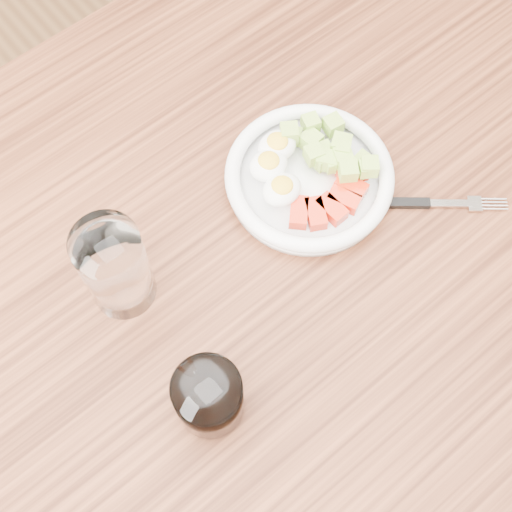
# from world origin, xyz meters

# --- Properties ---
(ground) EXTENTS (4.00, 4.00, 0.00)m
(ground) POSITION_xyz_m (0.00, 0.00, 0.00)
(ground) COLOR brown
(ground) RESTS_ON ground
(dining_table) EXTENTS (1.50, 0.90, 0.77)m
(dining_table) POSITION_xyz_m (0.00, 0.00, 0.67)
(dining_table) COLOR brown
(dining_table) RESTS_ON ground
(bowl) EXTENTS (0.20, 0.20, 0.05)m
(bowl) POSITION_xyz_m (0.11, 0.06, 0.79)
(bowl) COLOR white
(bowl) RESTS_ON dining_table
(fork) EXTENTS (0.15, 0.13, 0.01)m
(fork) POSITION_xyz_m (0.19, -0.05, 0.77)
(fork) COLOR black
(fork) RESTS_ON dining_table
(water_glass) EXTENTS (0.07, 0.07, 0.13)m
(water_glass) POSITION_xyz_m (-0.14, 0.08, 0.83)
(water_glass) COLOR white
(water_glass) RESTS_ON dining_table
(coffee_glass) EXTENTS (0.07, 0.07, 0.08)m
(coffee_glass) POSITION_xyz_m (-0.15, -0.09, 0.81)
(coffee_glass) COLOR white
(coffee_glass) RESTS_ON dining_table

